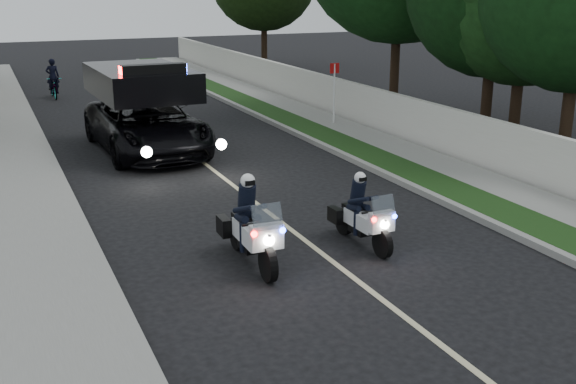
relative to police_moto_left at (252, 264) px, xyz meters
name	(u,v)px	position (x,y,z in m)	size (l,w,h in m)	color
ground	(431,337)	(1.46, -3.77, 0.00)	(120.00, 120.00, 0.00)	black
curb_right	(351,159)	(5.56, 6.23, 0.07)	(0.20, 60.00, 0.15)	gray
grass_verge	(371,156)	(6.26, 6.23, 0.08)	(1.20, 60.00, 0.16)	#193814
sidewalk_right	(408,152)	(7.56, 6.23, 0.08)	(1.40, 60.00, 0.16)	gray
property_wall	(436,128)	(8.56, 6.23, 0.75)	(0.22, 60.00, 1.50)	beige
curb_left	(67,190)	(-2.64, 6.23, 0.07)	(0.20, 60.00, 0.15)	gray
sidewalk_left	(20,195)	(-3.74, 6.23, 0.08)	(2.00, 60.00, 0.16)	gray
lane_marking	(221,176)	(1.46, 6.23, 0.00)	(0.12, 50.00, 0.01)	#BFB78C
police_moto_left	(252,264)	(0.00, 0.00, 0.00)	(0.72, 2.06, 1.75)	silver
police_moto_right	(361,245)	(2.41, 0.04, 0.00)	(0.62, 1.78, 1.52)	silver
police_suv	(148,152)	(0.26, 9.86, 0.00)	(2.91, 6.30, 3.06)	black
bicycle	(55,98)	(-1.28, 22.15, 0.00)	(0.65, 1.85, 0.97)	black
cyclist	(55,98)	(-1.28, 22.15, 0.00)	(0.58, 0.38, 1.60)	black
sign_post	(333,127)	(7.46, 11.04, 0.00)	(0.38, 0.38, 2.41)	#AA100C
tree_right_a	(562,162)	(11.29, 3.63, 0.00)	(5.72, 5.72, 9.53)	black
tree_right_b	(512,145)	(11.45, 6.00, 0.00)	(5.41, 5.41, 9.01)	#183E14
tree_right_c	(483,139)	(11.18, 7.11, 0.00)	(5.78, 5.78, 9.63)	black
tree_right_d	(393,114)	(10.79, 12.29, 0.00)	(7.76, 7.76, 12.94)	#164216
tree_right_e	(264,70)	(11.61, 28.24, 0.00)	(6.38, 6.38, 10.64)	#1A3410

